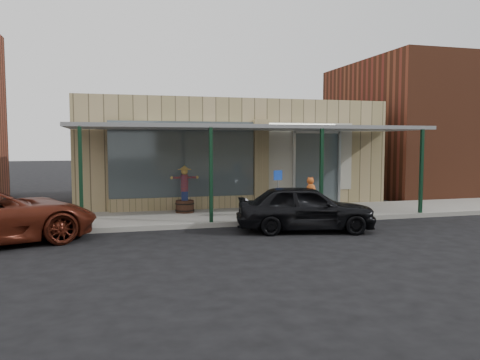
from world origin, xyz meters
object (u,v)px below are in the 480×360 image
object	(u,v)px
barrel_pumpkin	(274,205)
handicap_sign	(278,187)
parked_sedan	(305,208)
barrel_scarecrow	(185,197)

from	to	relation	value
barrel_pumpkin	handicap_sign	size ratio (longest dim) A/B	0.45
barrel_pumpkin	parked_sedan	xyz separation A→B (m)	(-0.01, -2.75, 0.28)
parked_sedan	barrel_pumpkin	bearing A→B (deg)	12.34
barrel_scarecrow	barrel_pumpkin	xyz separation A→B (m)	(2.98, -0.76, -0.30)
parked_sedan	barrel_scarecrow	bearing A→B (deg)	52.81
barrel_pumpkin	parked_sedan	distance (m)	2.76
barrel_scarecrow	barrel_pumpkin	size ratio (longest dim) A/B	2.36
barrel_pumpkin	parked_sedan	bearing A→B (deg)	-90.30
barrel_scarecrow	handicap_sign	distance (m)	3.32
barrel_scarecrow	handicap_sign	xyz separation A→B (m)	(2.72, -1.85, 0.43)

